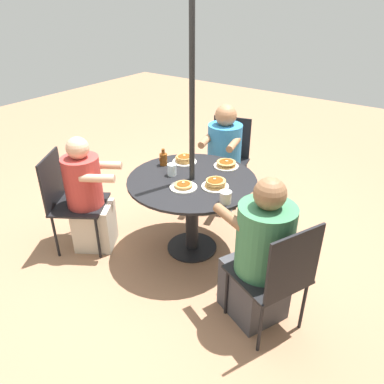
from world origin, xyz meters
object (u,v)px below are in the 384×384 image
at_px(diner_north, 88,199).
at_px(diner_south, 223,161).
at_px(pancake_plate_d, 185,159).
at_px(coffee_cup, 226,197).
at_px(patio_chair_east, 278,273).
at_px(pancake_plate_b, 183,186).
at_px(patio_chair_south, 228,154).
at_px(syrup_bottle, 163,159).
at_px(diner_east, 260,258).
at_px(patio_chair_north, 68,197).
at_px(pancake_plate_c, 226,164).
at_px(drinking_glass_a, 172,170).
at_px(pancake_plate_a, 215,184).
at_px(patio_table, 192,195).

bearing_deg(diner_north, diner_south, 125.94).
relative_size(pancake_plate_d, coffee_cup, 2.32).
height_order(patio_chair_east, pancake_plate_b, patio_chair_east).
height_order(patio_chair_south, syrup_bottle, patio_chair_south).
bearing_deg(patio_chair_south, coffee_cup, 105.33).
height_order(patio_chair_east, diner_east, diner_east).
relative_size(patio_chair_north, diner_south, 0.81).
bearing_deg(pancake_plate_c, drinking_glass_a, -34.84).
bearing_deg(coffee_cup, pancake_plate_a, -130.66).
xyz_separation_m(patio_chair_east, coffee_cup, (-0.27, -0.58, 0.26)).
relative_size(patio_chair_south, diner_south, 0.81).
xyz_separation_m(patio_chair_east, pancake_plate_d, (-0.69, -1.28, 0.24)).
bearing_deg(patio_chair_south, patio_chair_east, 115.87).
height_order(diner_north, pancake_plate_b, diner_north).
height_order(patio_table, diner_east, diner_east).
bearing_deg(diner_south, syrup_bottle, 65.18).
bearing_deg(pancake_plate_c, patio_chair_south, -151.10).
distance_m(patio_chair_east, patio_chair_south, 2.00).
relative_size(coffee_cup, drinking_glass_a, 0.95).
bearing_deg(diner_east, patio_chair_north, 120.89).
bearing_deg(pancake_plate_a, patio_chair_north, -63.60).
xyz_separation_m(diner_south, pancake_plate_c, (0.52, 0.34, 0.24)).
relative_size(patio_table, patio_chair_south, 1.22).
bearing_deg(drinking_glass_a, coffee_cup, 77.39).
xyz_separation_m(patio_table, pancake_plate_a, (0.01, 0.24, 0.19)).
bearing_deg(pancake_plate_d, patio_chair_east, 61.50).
xyz_separation_m(diner_south, coffee_cup, (1.08, 0.67, 0.27)).
bearing_deg(patio_chair_south, diner_south, 90.00).
height_order(patio_table, coffee_cup, coffee_cup).
bearing_deg(pancake_plate_b, diner_north, -68.20).
bearing_deg(diner_south, pancake_plate_d, 73.13).
xyz_separation_m(diner_north, patio_chair_east, (-0.05, 1.80, 0.02)).
distance_m(patio_table, pancake_plate_d, 0.40).
bearing_deg(syrup_bottle, pancake_plate_b, 58.93).
bearing_deg(diner_south, patio_chair_south, -90.00).
xyz_separation_m(diner_north, pancake_plate_a, (-0.49, 1.03, 0.26)).
bearing_deg(pancake_plate_d, syrup_bottle, -37.48).
height_order(pancake_plate_a, coffee_cup, coffee_cup).
distance_m(patio_chair_south, pancake_plate_a, 1.23).
bearing_deg(pancake_plate_d, diner_east, 60.85).
bearing_deg(diner_east, syrup_bottle, 93.49).
distance_m(diner_north, pancake_plate_c, 1.28).
bearing_deg(patio_chair_north, diner_south, 122.29).
height_order(patio_chair_south, drinking_glass_a, patio_chair_south).
bearing_deg(patio_table, patio_chair_north, -57.61).
height_order(patio_chair_south, diner_south, diner_south).
bearing_deg(diner_south, drinking_glass_a, 78.29).
xyz_separation_m(diner_north, diner_east, (-0.12, 1.64, 0.02)).
bearing_deg(pancake_plate_c, syrup_bottle, -58.28).
bearing_deg(coffee_cup, patio_table, -112.14).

